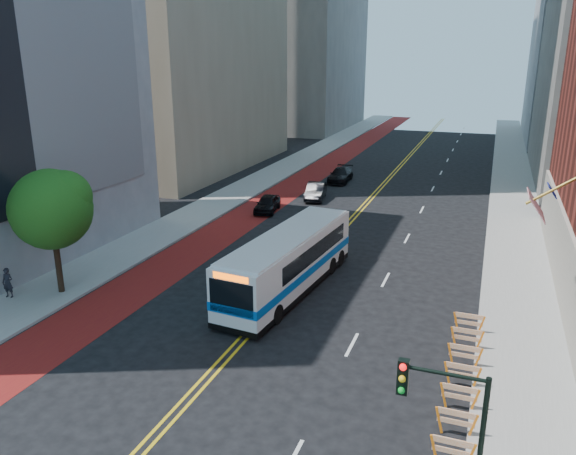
# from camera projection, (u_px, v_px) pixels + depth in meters

# --- Properties ---
(ground) EXTENTS (160.00, 160.00, 0.00)m
(ground) POSITION_uv_depth(u_px,v_px,m) (190.00, 397.00, 21.29)
(ground) COLOR black
(ground) RESTS_ON ground
(sidewalk_left) EXTENTS (4.00, 140.00, 0.15)m
(sidewalk_left) POSITION_uv_depth(u_px,v_px,m) (238.00, 192.00, 52.09)
(sidewalk_left) COLOR gray
(sidewalk_left) RESTS_ON ground
(sidewalk_right) EXTENTS (4.00, 140.00, 0.15)m
(sidewalk_right) POSITION_uv_depth(u_px,v_px,m) (515.00, 217.00, 44.20)
(sidewalk_right) COLOR gray
(sidewalk_right) RESTS_ON ground
(bus_lane_paint) EXTENTS (3.60, 140.00, 0.01)m
(bus_lane_paint) POSITION_uv_depth(u_px,v_px,m) (277.00, 197.00, 50.83)
(bus_lane_paint) COLOR maroon
(bus_lane_paint) RESTS_ON ground
(center_line_inner) EXTENTS (0.14, 140.00, 0.01)m
(center_line_inner) POSITION_uv_depth(u_px,v_px,m) (363.00, 204.00, 48.23)
(center_line_inner) COLOR gold
(center_line_inner) RESTS_ON ground
(center_line_outer) EXTENTS (0.14, 140.00, 0.01)m
(center_line_outer) POSITION_uv_depth(u_px,v_px,m) (367.00, 205.00, 48.11)
(center_line_outer) COLOR gold
(center_line_outer) RESTS_ON ground
(lane_dashes) EXTENTS (0.14, 98.20, 0.01)m
(lane_dashes) POSITION_uv_depth(u_px,v_px,m) (433.00, 189.00, 53.76)
(lane_dashes) COLOR silver
(lane_dashes) RESTS_ON ground
(construction_barriers) EXTENTS (1.42, 10.91, 1.00)m
(construction_barriers) POSITION_uv_depth(u_px,v_px,m) (461.00, 383.00, 21.00)
(construction_barriers) COLOR orange
(construction_barriers) RESTS_ON ground
(street_tree) EXTENTS (4.20, 4.20, 6.70)m
(street_tree) POSITION_uv_depth(u_px,v_px,m) (52.00, 206.00, 28.94)
(street_tree) COLOR black
(street_tree) RESTS_ON sidewalk_left
(traffic_signal) EXTENTS (2.21, 0.34, 5.07)m
(traffic_signal) POSITION_uv_depth(u_px,v_px,m) (445.00, 422.00, 13.93)
(traffic_signal) COLOR black
(traffic_signal) RESTS_ON sidewalk_right
(transit_bus) EXTENTS (3.75, 12.12, 3.28)m
(transit_bus) POSITION_uv_depth(u_px,v_px,m) (290.00, 261.00, 30.40)
(transit_bus) COLOR silver
(transit_bus) RESTS_ON ground
(car_a) EXTENTS (2.11, 4.13, 1.35)m
(car_a) POSITION_uv_depth(u_px,v_px,m) (267.00, 204.00, 45.88)
(car_a) COLOR black
(car_a) RESTS_ON ground
(car_b) EXTENTS (2.23, 4.54, 1.43)m
(car_b) POSITION_uv_depth(u_px,v_px,m) (316.00, 191.00, 49.81)
(car_b) COLOR black
(car_b) RESTS_ON ground
(car_c) EXTENTS (2.12, 4.82, 1.38)m
(car_c) POSITION_uv_depth(u_px,v_px,m) (340.00, 175.00, 56.50)
(car_c) COLOR black
(car_c) RESTS_ON ground
(pedestrian) EXTENTS (0.64, 0.48, 1.61)m
(pedestrian) POSITION_uv_depth(u_px,v_px,m) (8.00, 283.00, 29.38)
(pedestrian) COLOR black
(pedestrian) RESTS_ON sidewalk_left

